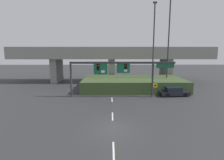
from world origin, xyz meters
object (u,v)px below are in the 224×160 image
object	(u,v)px
signal_gantry	(119,68)
highway_light_pole_near	(153,44)
highway_light_pole_far	(169,39)
speed_limit_sign	(155,88)
parked_sedan_near_right	(174,92)

from	to	relation	value
signal_gantry	highway_light_pole_near	xyz separation A→B (m)	(6.69, 6.66, 3.83)
highway_light_pole_far	highway_light_pole_near	bearing A→B (deg)	179.71
speed_limit_sign	highway_light_pole_near	xyz separation A→B (m)	(1.31, 7.43, 6.73)
highway_light_pole_near	highway_light_pole_far	bearing A→B (deg)	-0.29
signal_gantry	parked_sedan_near_right	distance (m)	9.42
parked_sedan_near_right	highway_light_pole_far	bearing A→B (deg)	78.65
highway_light_pole_far	parked_sedan_near_right	bearing A→B (deg)	-97.37
speed_limit_sign	parked_sedan_near_right	distance (m)	3.58
signal_gantry	highway_light_pole_near	world-z (taller)	highway_light_pole_near
highway_light_pole_far	parked_sedan_near_right	world-z (taller)	highway_light_pole_far
speed_limit_sign	highway_light_pole_far	xyz separation A→B (m)	(4.07, 7.42, 7.72)
speed_limit_sign	signal_gantry	bearing A→B (deg)	171.80
signal_gantry	speed_limit_sign	bearing A→B (deg)	-8.20
signal_gantry	highway_light_pole_far	size ratio (longest dim) A/B	0.90
speed_limit_sign	highway_light_pole_near	size ratio (longest dim) A/B	0.14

